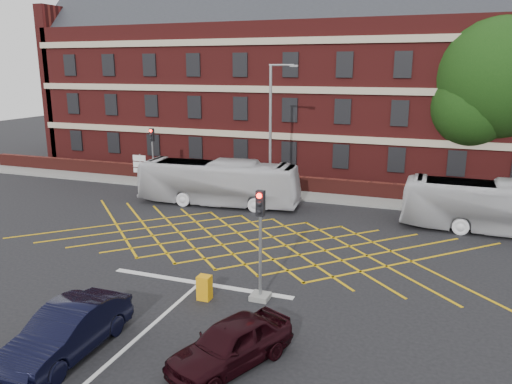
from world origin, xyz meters
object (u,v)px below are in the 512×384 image
(bus_left, at_px, (218,183))
(car_maroon, at_px, (231,344))
(traffic_light_near, at_px, (260,256))
(direction_signs, at_px, (140,165))
(street_lamp, at_px, (271,156))
(utility_cabinet, at_px, (204,288))
(deciduous_tree, at_px, (496,87))
(bus_right, at_px, (502,207))
(car_navy, at_px, (67,331))
(traffic_light_far, at_px, (153,162))

(bus_left, bearing_deg, car_maroon, -158.78)
(traffic_light_near, distance_m, direction_signs, 21.90)
(street_lamp, bearing_deg, direction_signs, 171.01)
(direction_signs, distance_m, utility_cabinet, 21.13)
(street_lamp, bearing_deg, deciduous_tree, 30.10)
(bus_right, bearing_deg, car_maroon, 152.01)
(bus_left, height_order, car_maroon, bus_left)
(car_navy, height_order, utility_cabinet, car_navy)
(car_navy, distance_m, direction_signs, 23.91)
(car_navy, xyz_separation_m, deciduous_tree, (13.51, 27.18, 6.56))
(bus_right, height_order, utility_cabinet, bus_right)
(bus_right, distance_m, car_maroon, 18.41)
(deciduous_tree, relative_size, traffic_light_far, 2.85)
(utility_cabinet, bearing_deg, bus_right, 47.90)
(car_navy, relative_size, street_lamp, 0.53)
(traffic_light_far, bearing_deg, street_lamp, -7.63)
(car_navy, relative_size, traffic_light_near, 1.10)
(deciduous_tree, height_order, direction_signs, deciduous_tree)
(bus_left, height_order, utility_cabinet, bus_left)
(traffic_light_near, relative_size, traffic_light_far, 1.00)
(bus_left, distance_m, traffic_light_near, 13.84)
(car_maroon, height_order, direction_signs, direction_signs)
(car_navy, xyz_separation_m, car_maroon, (4.93, 1.18, -0.07))
(car_navy, bearing_deg, bus_right, 51.24)
(traffic_light_near, xyz_separation_m, utility_cabinet, (-1.99, -0.74, -1.29))
(car_navy, height_order, deciduous_tree, deciduous_tree)
(bus_right, relative_size, street_lamp, 1.16)
(bus_left, xyz_separation_m, direction_signs, (-8.28, 3.71, -0.07))
(deciduous_tree, height_order, traffic_light_near, deciduous_tree)
(car_maroon, bearing_deg, car_navy, -141.65)
(car_navy, distance_m, car_maroon, 5.07)
(bus_right, xyz_separation_m, traffic_light_near, (-9.35, -11.82, 0.34))
(traffic_light_far, bearing_deg, direction_signs, 162.53)
(bus_left, bearing_deg, traffic_light_far, 60.14)
(car_navy, xyz_separation_m, direction_signs, (-11.12, 21.15, 0.60))
(traffic_light_far, bearing_deg, car_maroon, -53.26)
(deciduous_tree, height_order, street_lamp, deciduous_tree)
(car_maroon, relative_size, traffic_light_far, 0.97)
(car_navy, height_order, traffic_light_near, traffic_light_near)
(car_navy, bearing_deg, street_lamp, 89.13)
(traffic_light_far, xyz_separation_m, utility_cabinet, (11.90, -15.84, -1.29))
(bus_right, xyz_separation_m, direction_signs, (-24.75, 3.76, -0.04))
(car_maroon, xyz_separation_m, utility_cabinet, (-2.65, 3.66, -0.23))
(bus_right, height_order, traffic_light_far, traffic_light_far)
(bus_right, distance_m, deciduous_tree, 11.43)
(deciduous_tree, distance_m, traffic_light_far, 24.66)
(traffic_light_near, xyz_separation_m, traffic_light_far, (-13.90, 15.10, 0.00))
(traffic_light_far, relative_size, direction_signs, 1.94)
(bus_right, xyz_separation_m, utility_cabinet, (-11.34, -12.55, -0.95))
(car_navy, xyz_separation_m, traffic_light_near, (4.28, 5.58, 0.99))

